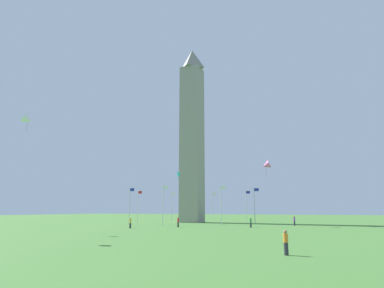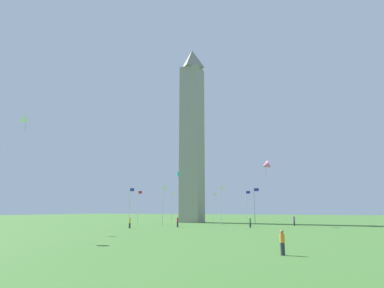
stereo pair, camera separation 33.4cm
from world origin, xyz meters
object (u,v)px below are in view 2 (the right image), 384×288
(flagpole_nw, at_px, (221,203))
(person_purple_shirt, at_px, (294,221))
(flagpole_e, at_px, (213,205))
(flagpole_w, at_px, (163,203))
(person_green_shirt, at_px, (250,222))
(flagpole_n, at_px, (255,204))
(person_red_shirt, at_px, (178,222))
(kite_cyan_box, at_px, (178,174))
(obelisk_monument, at_px, (192,132))
(flagpole_s, at_px, (138,204))
(person_orange_shirt, at_px, (282,243))
(kite_white_delta, at_px, (26,120))
(person_yellow_shirt, at_px, (130,223))
(flagpole_sw, at_px, (130,204))
(flagpole_ne, at_px, (247,204))
(kite_pink_delta, at_px, (266,165))
(flagpole_se, at_px, (172,205))

(flagpole_nw, height_order, person_purple_shirt, flagpole_nw)
(flagpole_e, relative_size, person_purple_shirt, 4.28)
(flagpole_w, bearing_deg, person_purple_shirt, 17.08)
(person_green_shirt, bearing_deg, flagpole_e, -13.78)
(flagpole_n, bearing_deg, person_green_shirt, -80.49)
(flagpole_nw, bearing_deg, person_red_shirt, -114.53)
(kite_cyan_box, bearing_deg, flagpole_w, -91.56)
(flagpole_n, height_order, flagpole_w, same)
(obelisk_monument, height_order, flagpole_s, obelisk_monument)
(person_orange_shirt, relative_size, kite_white_delta, 0.83)
(flagpole_e, distance_m, person_purple_shirt, 32.39)
(flagpole_s, xyz_separation_m, person_yellow_shirt, (14.89, -26.36, -3.32))
(person_red_shirt, distance_m, kite_cyan_box, 16.40)
(flagpole_nw, distance_m, person_yellow_shirt, 19.22)
(flagpole_sw, relative_size, person_purple_shirt, 4.28)
(obelisk_monument, xyz_separation_m, flagpole_ne, (10.42, 10.35, -17.21))
(obelisk_monument, height_order, flagpole_sw, obelisk_monument)
(flagpole_e, bearing_deg, flagpole_sw, -112.50)
(person_orange_shirt, bearing_deg, person_yellow_shirt, 20.22)
(kite_pink_delta, bearing_deg, person_yellow_shirt, -141.46)
(flagpole_w, xyz_separation_m, person_yellow_shirt, (0.25, -11.72, -3.32))
(flagpole_sw, xyz_separation_m, person_yellow_shirt, (10.60, -16.01, -3.32))
(person_green_shirt, bearing_deg, flagpole_se, 2.83)
(flagpole_w, bearing_deg, flagpole_se, 112.50)
(flagpole_w, xyz_separation_m, kite_cyan_box, (0.18, 6.47, 6.15))
(flagpole_s, relative_size, flagpole_sw, 1.00)
(person_red_shirt, distance_m, kite_pink_delta, 19.23)
(kite_cyan_box, bearing_deg, flagpole_n, 29.47)
(flagpole_sw, relative_size, flagpole_nw, 1.00)
(flagpole_n, relative_size, person_orange_shirt, 4.73)
(flagpole_e, distance_m, flagpole_sw, 27.05)
(person_green_shirt, xyz_separation_m, person_yellow_shirt, (-17.22, -9.47, 0.02))
(flagpole_sw, xyz_separation_m, person_green_shirt, (27.82, -6.53, -3.34))
(flagpole_ne, bearing_deg, kite_pink_delta, -67.23)
(kite_white_delta, bearing_deg, person_orange_shirt, -3.68)
(flagpole_n, relative_size, person_red_shirt, 4.56)
(flagpole_e, height_order, flagpole_sw, same)
(person_green_shirt, bearing_deg, flagpole_nw, 4.67)
(person_green_shirt, height_order, kite_cyan_box, kite_cyan_box)
(flagpole_e, xyz_separation_m, kite_cyan_box, (0.18, -22.82, 6.15))
(obelisk_monument, relative_size, person_red_shirt, 25.65)
(person_orange_shirt, bearing_deg, kite_pink_delta, -17.46)
(flagpole_s, relative_size, person_red_shirt, 4.56)
(person_green_shirt, bearing_deg, flagpole_ne, -28.13)
(flagpole_s, relative_size, kite_cyan_box, 4.25)
(person_yellow_shirt, distance_m, person_purple_shirt, 29.96)
(person_orange_shirt, height_order, person_purple_shirt, person_purple_shirt)
(flagpole_e, relative_size, flagpole_nw, 1.00)
(person_yellow_shirt, height_order, person_purple_shirt, person_purple_shirt)
(flagpole_nw, bearing_deg, flagpole_w, -157.50)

